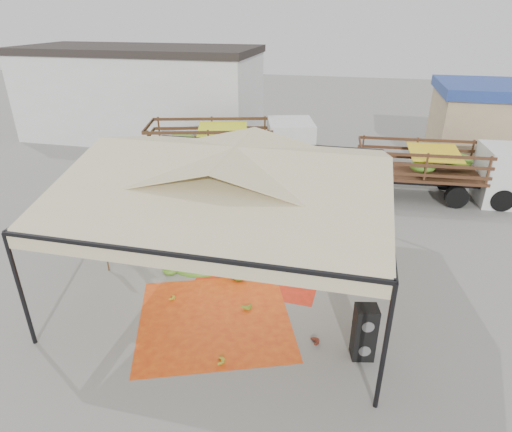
% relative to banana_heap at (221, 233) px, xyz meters
% --- Properties ---
extents(ground, '(90.00, 90.00, 0.00)m').
position_rel_banana_heap_xyz_m(ground, '(0.97, -1.42, -0.57)').
color(ground, slate).
rests_on(ground, ground).
extents(canopy_tent, '(8.10, 8.10, 4.00)m').
position_rel_banana_heap_xyz_m(canopy_tent, '(0.97, -1.42, 2.73)').
color(canopy_tent, black).
rests_on(canopy_tent, ground).
extents(building_white, '(14.30, 6.30, 5.40)m').
position_rel_banana_heap_xyz_m(building_white, '(-9.03, 12.58, 2.14)').
color(building_white, silver).
rests_on(building_white, ground).
extents(building_tan, '(6.30, 5.30, 4.10)m').
position_rel_banana_heap_xyz_m(building_tan, '(10.97, 11.58, 1.50)').
color(building_tan, tan).
rests_on(building_tan, ground).
extents(tarp_left, '(4.93, 4.82, 0.01)m').
position_rel_banana_heap_xyz_m(tarp_left, '(0.93, -3.57, -0.57)').
color(tarp_left, orange).
rests_on(tarp_left, ground).
extents(tarp_right, '(3.76, 3.93, 0.01)m').
position_rel_banana_heap_xyz_m(tarp_right, '(1.65, -0.54, -0.57)').
color(tarp_right, red).
rests_on(tarp_right, ground).
extents(banana_heap, '(6.66, 6.20, 1.14)m').
position_rel_banana_heap_xyz_m(banana_heap, '(0.00, 0.00, 0.00)').
color(banana_heap, '#397C1A').
rests_on(banana_heap, ground).
extents(hand_yellow_a, '(0.49, 0.44, 0.19)m').
position_rel_banana_heap_xyz_m(hand_yellow_a, '(1.49, -5.03, -0.47)').
color(hand_yellow_a, gold).
rests_on(hand_yellow_a, ground).
extents(hand_yellow_b, '(0.42, 0.36, 0.17)m').
position_rel_banana_heap_xyz_m(hand_yellow_b, '(-0.55, -3.06, -0.48)').
color(hand_yellow_b, gold).
rests_on(hand_yellow_b, ground).
extents(hand_red_a, '(0.43, 0.37, 0.18)m').
position_rel_banana_heap_xyz_m(hand_red_a, '(4.47, -3.17, -0.48)').
color(hand_red_a, '#551713').
rests_on(hand_red_a, ground).
extents(hand_red_b, '(0.56, 0.51, 0.21)m').
position_rel_banana_heap_xyz_m(hand_red_b, '(3.51, -3.92, -0.47)').
color(hand_red_b, '#612616').
rests_on(hand_red_b, ground).
extents(hand_green, '(0.56, 0.56, 0.20)m').
position_rel_banana_heap_xyz_m(hand_green, '(1.60, -2.92, -0.47)').
color(hand_green, '#507017').
rests_on(hand_green, ground).
extents(hanging_bunches, '(4.74, 0.24, 0.20)m').
position_rel_banana_heap_xyz_m(hanging_bunches, '(0.36, -1.01, 2.05)').
color(hanging_bunches, '#5C851B').
rests_on(hanging_bunches, ground).
extents(speaker_stack, '(0.58, 0.53, 1.38)m').
position_rel_banana_heap_xyz_m(speaker_stack, '(4.67, -4.04, 0.12)').
color(speaker_stack, black).
rests_on(speaker_stack, ground).
extents(banana_leaves, '(0.96, 1.36, 3.70)m').
position_rel_banana_heap_xyz_m(banana_leaves, '(-2.73, -1.78, -0.57)').
color(banana_leaves, '#23731E').
rests_on(banana_leaves, ground).
extents(vendor, '(0.57, 0.38, 1.54)m').
position_rel_banana_heap_xyz_m(vendor, '(1.10, 3.99, 0.20)').
color(vendor, gray).
rests_on(vendor, ground).
extents(truck_left, '(8.08, 4.53, 2.63)m').
position_rel_banana_heap_xyz_m(truck_left, '(-1.37, 7.06, 1.05)').
color(truck_left, '#4F2E1A').
rests_on(truck_left, ground).
extents(truck_right, '(6.88, 2.74, 2.32)m').
position_rel_banana_heap_xyz_m(truck_right, '(7.92, 6.39, 0.86)').
color(truck_right, '#4E2C1A').
rests_on(truck_right, ground).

